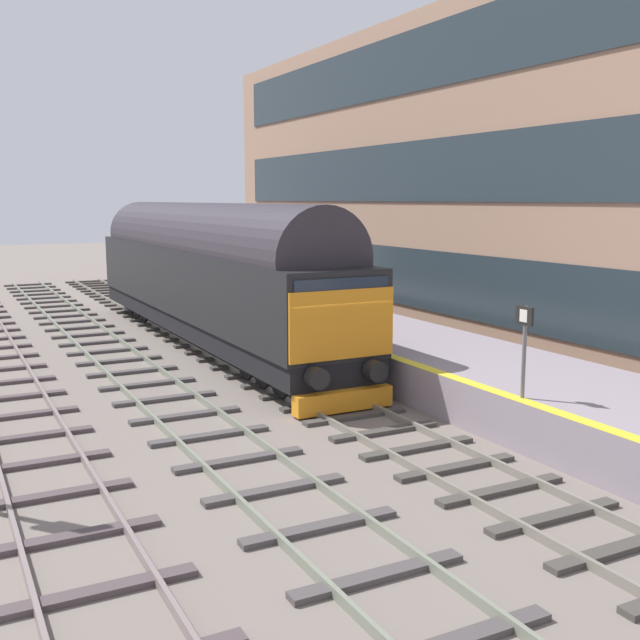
% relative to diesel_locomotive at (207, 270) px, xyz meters
% --- Properties ---
extents(ground_plane, '(140.00, 140.00, 0.00)m').
position_rel_diesel_locomotive_xyz_m(ground_plane, '(-0.00, -8.04, -2.48)').
color(ground_plane, slate).
rests_on(ground_plane, ground).
extents(track_main, '(2.50, 60.00, 0.15)m').
position_rel_diesel_locomotive_xyz_m(track_main, '(-0.00, -8.04, -2.43)').
color(track_main, slate).
rests_on(track_main, ground).
extents(track_adjacent_west, '(2.50, 60.00, 0.15)m').
position_rel_diesel_locomotive_xyz_m(track_adjacent_west, '(-3.31, -8.04, -2.43)').
color(track_adjacent_west, gray).
rests_on(track_adjacent_west, ground).
extents(track_adjacent_far_west, '(2.50, 60.00, 0.15)m').
position_rel_diesel_locomotive_xyz_m(track_adjacent_far_west, '(-6.58, -8.04, -2.43)').
color(track_adjacent_far_west, gray).
rests_on(track_adjacent_far_west, ground).
extents(station_platform, '(4.00, 44.00, 1.01)m').
position_rel_diesel_locomotive_xyz_m(station_platform, '(3.60, -8.04, -1.98)').
color(station_platform, gray).
rests_on(station_platform, ground).
extents(station_building, '(5.05, 37.60, 11.13)m').
position_rel_diesel_locomotive_xyz_m(station_building, '(9.56, -4.66, 3.08)').
color(station_building, '#A07A61').
rests_on(station_building, ground).
extents(diesel_locomotive, '(2.74, 18.88, 4.68)m').
position_rel_diesel_locomotive_xyz_m(diesel_locomotive, '(0.00, 0.00, 0.00)').
color(diesel_locomotive, black).
rests_on(diesel_locomotive, ground).
extents(platform_number_sign, '(0.10, 0.44, 1.79)m').
position_rel_diesel_locomotive_xyz_m(platform_number_sign, '(1.85, -13.04, -0.28)').
color(platform_number_sign, slate).
rests_on(platform_number_sign, station_platform).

